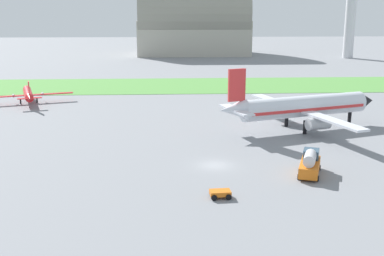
{
  "coord_description": "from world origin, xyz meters",
  "views": [
    {
      "loc": [
        -6.51,
        -64.42,
        21.53
      ],
      "look_at": [
        -2.73,
        9.69,
        3.0
      ],
      "focal_mm": 45.41,
      "sensor_mm": 36.0,
      "label": 1
    }
  ],
  "objects_px": {
    "fuel_truck_near_gate": "(310,163)",
    "control_tower": "(351,11)",
    "baggage_cart_midfield": "(220,193)",
    "airplane_taxiing_turboprop": "(28,94)",
    "airplane_midfield_jet": "(301,107)"
  },
  "relations": [
    {
      "from": "fuel_truck_near_gate",
      "to": "control_tower",
      "type": "height_order",
      "value": "control_tower"
    },
    {
      "from": "baggage_cart_midfield",
      "to": "control_tower",
      "type": "relative_size",
      "value": 0.08
    },
    {
      "from": "baggage_cart_midfield",
      "to": "control_tower",
      "type": "xyz_separation_m",
      "value": [
        72.47,
        156.04,
        19.16
      ]
    },
    {
      "from": "airplane_taxiing_turboprop",
      "to": "baggage_cart_midfield",
      "type": "relative_size",
      "value": 7.78
    },
    {
      "from": "airplane_midfield_jet",
      "to": "control_tower",
      "type": "bearing_deg",
      "value": 47.63
    },
    {
      "from": "airplane_taxiing_turboprop",
      "to": "control_tower",
      "type": "distance_m",
      "value": 147.89
    },
    {
      "from": "control_tower",
      "to": "baggage_cart_midfield",
      "type": "bearing_deg",
      "value": -114.91
    },
    {
      "from": "fuel_truck_near_gate",
      "to": "baggage_cart_midfield",
      "type": "relative_size",
      "value": 2.77
    },
    {
      "from": "airplane_taxiing_turboprop",
      "to": "fuel_truck_near_gate",
      "type": "xyz_separation_m",
      "value": [
        50.64,
        -51.78,
        -0.62
      ]
    },
    {
      "from": "fuel_truck_near_gate",
      "to": "control_tower",
      "type": "xyz_separation_m",
      "value": [
        59.8,
        148.56,
        18.15
      ]
    },
    {
      "from": "baggage_cart_midfield",
      "to": "control_tower",
      "type": "bearing_deg",
      "value": 60.9
    },
    {
      "from": "fuel_truck_near_gate",
      "to": "baggage_cart_midfield",
      "type": "height_order",
      "value": "fuel_truck_near_gate"
    },
    {
      "from": "airplane_taxiing_turboprop",
      "to": "control_tower",
      "type": "xyz_separation_m",
      "value": [
        110.44,
        96.78,
        17.53
      ]
    },
    {
      "from": "airplane_taxiing_turboprop",
      "to": "baggage_cart_midfield",
      "type": "bearing_deg",
      "value": -165.19
    },
    {
      "from": "control_tower",
      "to": "airplane_taxiing_turboprop",
      "type": "bearing_deg",
      "value": -138.77
    }
  ]
}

